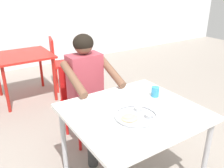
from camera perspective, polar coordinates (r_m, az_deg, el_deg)
table_foreground at (r=1.96m, az=5.05°, el=-8.15°), size 1.03×0.93×0.73m
thali_tray at (r=1.83m, az=5.70°, el=-7.51°), size 0.33×0.33×0.03m
drinking_cup at (r=2.16m, az=10.25°, el=-1.76°), size 0.07×0.07×0.09m
chair_foreground at (r=2.71m, az=-7.50°, el=-3.10°), size 0.39×0.43×0.85m
diner_foreground at (r=2.43m, az=-5.47°, el=-0.02°), size 0.49×0.55×1.22m
table_background_red at (r=3.81m, az=-20.44°, el=5.28°), size 0.81×0.77×0.70m
chair_red_right at (r=4.03m, az=-12.23°, el=5.52°), size 0.51×0.48×0.87m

